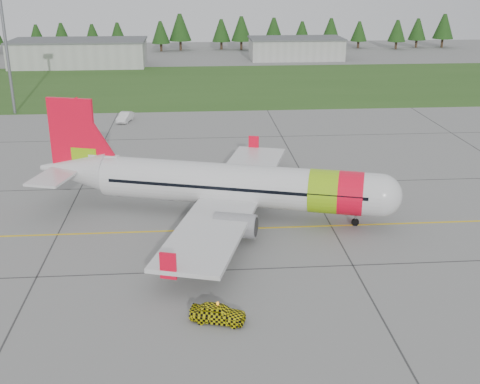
{
  "coord_description": "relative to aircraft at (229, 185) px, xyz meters",
  "views": [
    {
      "loc": [
        -2.51,
        -42.51,
        22.43
      ],
      "look_at": [
        1.5,
        8.14,
        3.56
      ],
      "focal_mm": 45.0,
      "sensor_mm": 36.0,
      "label": 1
    }
  ],
  "objects": [
    {
      "name": "grass_strip",
      "position": [
        -0.66,
        70.61,
        -3.1
      ],
      "size": [
        320.0,
        50.0,
        0.03
      ],
      "primitive_type": "cube",
      "color": "#30561E",
      "rests_on": "ground"
    },
    {
      "name": "service_van",
      "position": [
        -13.86,
        39.36,
        -0.86
      ],
      "size": [
        1.86,
        1.8,
        4.51
      ],
      "primitive_type": "imported",
      "rotation": [
        0.0,
        0.0,
        -0.22
      ],
      "color": "silver",
      "rests_on": "ground"
    },
    {
      "name": "hangar_east",
      "position": [
        24.34,
        106.61,
        -0.52
      ],
      "size": [
        24.0,
        12.0,
        5.2
      ],
      "primitive_type": "cube",
      "color": "#A8A8A3",
      "rests_on": "ground"
    },
    {
      "name": "follow_me_car",
      "position": [
        -1.9,
        -18.72,
        -1.21
      ],
      "size": [
        1.68,
        1.84,
        3.82
      ],
      "primitive_type": "imported",
      "rotation": [
        0.0,
        0.0,
        1.29
      ],
      "color": "#FFF50E",
      "rests_on": "ground"
    },
    {
      "name": "hangar_west",
      "position": [
        -30.66,
        98.61,
        -0.12
      ],
      "size": [
        32.0,
        14.0,
        6.0
      ],
      "primitive_type": "cube",
      "color": "#A8A8A3",
      "rests_on": "ground"
    },
    {
      "name": "aircraft",
      "position": [
        0.0,
        0.0,
        0.0
      ],
      "size": [
        34.82,
        32.89,
        10.81
      ],
      "rotation": [
        0.0,
        0.0,
        -0.29
      ],
      "color": "silver",
      "rests_on": "ground"
    },
    {
      "name": "ground",
      "position": [
        -0.66,
        -11.39,
        -3.12
      ],
      "size": [
        320.0,
        320.0,
        0.0
      ],
      "primitive_type": "plane",
      "color": "gray",
      "rests_on": "ground"
    },
    {
      "name": "taxi_guideline",
      "position": [
        -0.66,
        -3.39,
        -3.11
      ],
      "size": [
        120.0,
        0.25,
        0.02
      ],
      "primitive_type": "cube",
      "color": "gold",
      "rests_on": "ground"
    },
    {
      "name": "floodlight_mast",
      "position": [
        -32.66,
        46.61,
        6.88
      ],
      "size": [
        0.5,
        0.5,
        20.0
      ],
      "primitive_type": "cylinder",
      "color": "slate",
      "rests_on": "ground"
    },
    {
      "name": "treeline",
      "position": [
        -0.66,
        126.61,
        1.88
      ],
      "size": [
        160.0,
        8.0,
        10.0
      ],
      "primitive_type": null,
      "color": "#1C3F14",
      "rests_on": "ground"
    }
  ]
}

